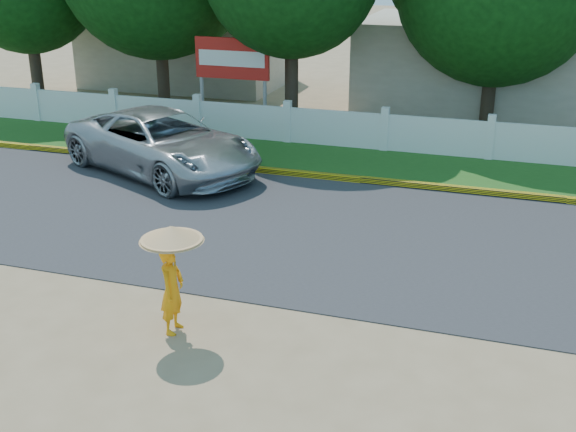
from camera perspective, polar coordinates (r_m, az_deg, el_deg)
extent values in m
plane|color=#9E8460|center=(11.61, -3.09, -9.41)|extent=(120.00, 120.00, 0.00)
cube|color=#38383A|center=(15.45, 2.86, -1.29)|extent=(60.00, 7.00, 0.02)
cube|color=#2D601E|center=(20.28, 6.79, 4.12)|extent=(60.00, 3.50, 0.03)
cube|color=yellow|center=(18.67, 5.75, 2.87)|extent=(40.00, 0.18, 0.16)
cube|color=silver|center=(21.51, 7.64, 6.55)|extent=(40.00, 0.10, 1.10)
cube|color=#B7AD99|center=(27.65, 16.70, 11.32)|extent=(10.00, 6.00, 3.20)
cube|color=#B7AD99|center=(31.76, -7.91, 12.79)|extent=(8.00, 5.00, 2.80)
imported|color=#ABAFB3|center=(19.51, -9.91, 5.73)|extent=(6.49, 4.94, 1.64)
imported|color=orange|center=(11.53, -9.15, -5.78)|extent=(0.37, 0.54, 1.46)
cylinder|color=#9C9DA2|center=(11.27, -9.09, -3.27)|extent=(0.02, 0.02, 0.95)
cone|color=tan|center=(11.11, -9.20, -1.37)|extent=(1.00, 1.00, 0.24)
cylinder|color=gray|center=(24.31, -6.79, 9.36)|extent=(0.12, 0.12, 2.00)
cylinder|color=gray|center=(23.49, -1.83, 9.08)|extent=(0.12, 0.12, 2.00)
cube|color=red|center=(23.64, -4.44, 12.32)|extent=(2.50, 0.12, 1.30)
cube|color=silver|center=(23.59, -4.50, 12.29)|extent=(2.25, 0.02, 0.49)
cylinder|color=#473828|center=(29.34, -19.34, 11.40)|extent=(0.44, 0.44, 3.05)
cylinder|color=#473828|center=(26.98, -9.90, 11.83)|extent=(0.44, 0.44, 3.36)
cylinder|color=#473828|center=(23.90, 0.28, 11.17)|extent=(0.44, 0.44, 3.53)
cylinder|color=#473828|center=(24.65, 15.62, 9.93)|extent=(0.44, 0.44, 2.86)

